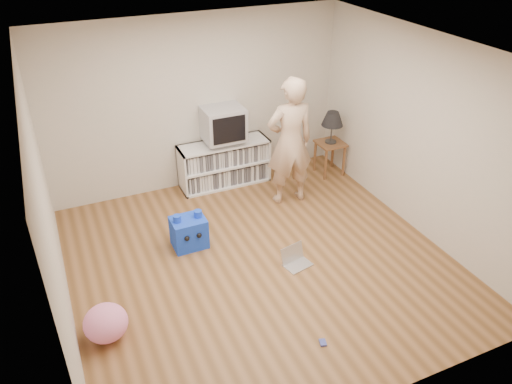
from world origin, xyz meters
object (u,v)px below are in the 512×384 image
object	(u,v)px
table_lamp	(333,119)
person	(290,142)
media_unit	(224,163)
crt_tv	(223,124)
dvd_deck	(223,141)
laptop	(295,259)
plush_blue	(189,232)
side_table	(330,150)
plush_pink	(106,323)

from	to	relation	value
table_lamp	person	distance (m)	1.11
table_lamp	person	xyz separation A→B (m)	(-1.00, -0.48, 0.01)
media_unit	crt_tv	distance (m)	0.67
media_unit	table_lamp	world-z (taller)	table_lamp
dvd_deck	person	world-z (taller)	person
crt_tv	laptop	xyz separation A→B (m)	(0.07, -2.24, -0.96)
crt_tv	plush_blue	distance (m)	1.87
crt_tv	side_table	size ratio (longest dim) A/B	1.09
media_unit	laptop	distance (m)	2.28
media_unit	plush_pink	bearing A→B (deg)	-131.68
side_table	table_lamp	xyz separation A→B (m)	(0.00, 0.00, 0.53)
person	plush_pink	world-z (taller)	person
media_unit	laptop	size ratio (longest dim) A/B	3.71
plush_pink	table_lamp	bearing A→B (deg)	28.64
table_lamp	side_table	bearing A→B (deg)	0.00
media_unit	plush_blue	size ratio (longest dim) A/B	2.80
crt_tv	media_unit	bearing A→B (deg)	90.00
dvd_deck	plush_blue	bearing A→B (deg)	-126.64
crt_tv	plush_pink	world-z (taller)	crt_tv
media_unit	table_lamp	bearing A→B (deg)	-12.92
person	table_lamp	bearing A→B (deg)	-149.54
dvd_deck	plush_blue	world-z (taller)	dvd_deck
table_lamp	laptop	xyz separation A→B (m)	(-1.61, -1.87, -0.88)
side_table	table_lamp	bearing A→B (deg)	0.00
person	laptop	world-z (taller)	person
laptop	plush_pink	size ratio (longest dim) A/B	0.84
plush_blue	side_table	bearing A→B (deg)	19.73
person	laptop	size ratio (longest dim) A/B	5.02
side_table	laptop	distance (m)	2.50
dvd_deck	crt_tv	world-z (taller)	crt_tv
side_table	plush_blue	world-z (taller)	side_table
crt_tv	plush_blue	size ratio (longest dim) A/B	1.20
dvd_deck	person	xyz separation A→B (m)	(0.68, -0.85, 0.21)
dvd_deck	crt_tv	bearing A→B (deg)	-90.00
media_unit	side_table	bearing A→B (deg)	-12.92
crt_tv	laptop	distance (m)	2.44
dvd_deck	person	distance (m)	1.11
crt_tv	side_table	distance (m)	1.82
crt_tv	person	distance (m)	1.09
dvd_deck	plush_pink	world-z (taller)	dvd_deck
side_table	person	bearing A→B (deg)	-154.15
side_table	table_lamp	world-z (taller)	table_lamp
plush_pink	plush_blue	bearing A→B (deg)	42.97
person	plush_blue	world-z (taller)	person
table_lamp	plush_blue	distance (m)	2.96
dvd_deck	media_unit	bearing A→B (deg)	90.00
plush_blue	person	bearing A→B (deg)	16.18
side_table	person	world-z (taller)	person
crt_tv	table_lamp	distance (m)	1.72
crt_tv	laptop	bearing A→B (deg)	-88.26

